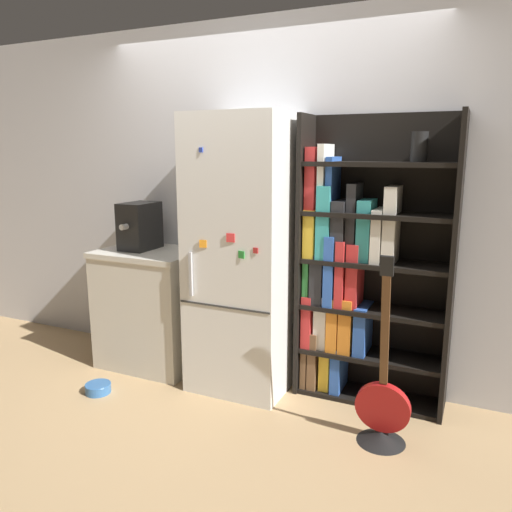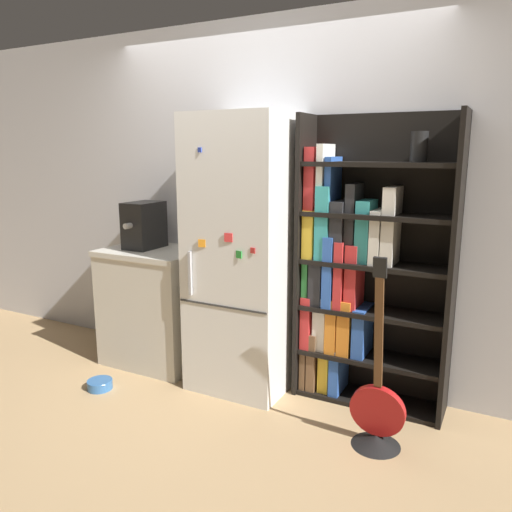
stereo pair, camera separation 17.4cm
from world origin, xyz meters
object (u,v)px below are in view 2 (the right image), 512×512
(bookshelf, at_px, (356,272))
(espresso_machine, at_px, (144,225))
(refrigerator, at_px, (244,255))
(guitar, at_px, (377,419))
(pet_bowl, at_px, (100,384))

(bookshelf, xyz_separation_m, espresso_machine, (-1.67, -0.14, 0.22))
(refrigerator, relative_size, guitar, 1.68)
(pet_bowl, bearing_deg, refrigerator, 33.54)
(espresso_machine, bearing_deg, guitar, -11.42)
(bookshelf, bearing_deg, guitar, -59.77)
(refrigerator, distance_m, guitar, 1.38)
(bookshelf, distance_m, pet_bowl, 1.98)
(espresso_machine, bearing_deg, refrigerator, -2.06)
(guitar, distance_m, pet_bowl, 1.95)
(bookshelf, distance_m, guitar, 0.95)
(bookshelf, distance_m, espresso_machine, 1.69)
(refrigerator, xyz_separation_m, bookshelf, (0.75, 0.17, -0.08))
(refrigerator, height_order, bookshelf, refrigerator)
(bookshelf, relative_size, guitar, 1.67)
(espresso_machine, height_order, guitar, espresso_machine)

